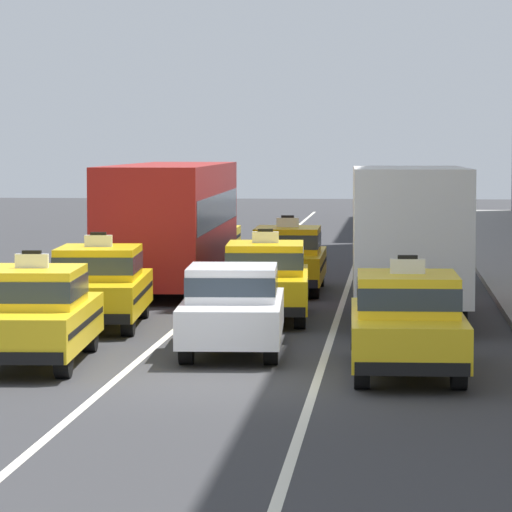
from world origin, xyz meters
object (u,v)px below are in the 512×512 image
object	(u,v)px
taxi_center_third	(288,258)
box_truck_right_second	(408,237)
taxi_left_nearest	(33,313)
taxi_left_fourth	(207,233)
taxi_center_second	(266,279)
taxi_right_nearest	(407,321)
taxi_left_second	(99,284)
sedan_center_nearest	(233,306)
bus_left_third	(172,217)
taxi_right_third	(405,254)

from	to	relation	value
taxi_center_third	box_truck_right_second	xyz separation A→B (m)	(2.97, -5.78, 0.90)
taxi_left_nearest	box_truck_right_second	distance (m)	9.56
taxi_left_nearest	taxi_left_fourth	distance (m)	22.99
taxi_center_second	taxi_left_nearest	bearing A→B (deg)	-116.52
taxi_left_fourth	taxi_right_nearest	xyz separation A→B (m)	(6.23, -23.52, 0.00)
taxi_left_second	sedan_center_nearest	size ratio (longest dim) A/B	1.06
taxi_left_second	sedan_center_nearest	world-z (taller)	taxi_left_second
taxi_left_fourth	box_truck_right_second	bearing A→B (deg)	-68.43
box_truck_right_second	bus_left_third	bearing A→B (deg)	129.71
bus_left_third	taxi_center_third	world-z (taller)	bus_left_third
bus_left_third	sedan_center_nearest	size ratio (longest dim) A/B	2.56
box_truck_right_second	taxi_left_nearest	bearing A→B (deg)	-132.20
taxi_center_second	taxi_center_third	world-z (taller)	same
bus_left_third	taxi_center_third	xyz separation A→B (m)	(3.20, -1.65, -0.94)
taxi_left_nearest	taxi_right_nearest	world-z (taller)	same
taxi_center_third	bus_left_third	bearing A→B (deg)	152.78
taxi_left_second	box_truck_right_second	bearing A→B (deg)	15.77
taxi_left_fourth	bus_left_third	bearing A→B (deg)	-89.10
taxi_left_second	taxi_center_second	xyz separation A→B (m)	(3.30, 1.51, 0.00)
taxi_right_nearest	sedan_center_nearest	bearing A→B (deg)	144.37
sedan_center_nearest	box_truck_right_second	bearing A→B (deg)	59.50
box_truck_right_second	taxi_right_third	bearing A→B (deg)	89.88
taxi_right_nearest	box_truck_right_second	distance (m)	7.64
bus_left_third	taxi_right_nearest	size ratio (longest dim) A/B	2.44
box_truck_right_second	taxi_left_fourth	bearing A→B (deg)	111.57
taxi_left_second	taxi_left_fourth	size ratio (longest dim) A/B	1.02
taxi_right_third	box_truck_right_second	bearing A→B (deg)	-90.12
taxi_center_second	taxi_right_third	distance (m)	8.27
taxi_center_third	taxi_right_nearest	xyz separation A→B (m)	(2.90, -13.36, 0.00)
bus_left_third	taxi_center_third	size ratio (longest dim) A/B	2.46
taxi_left_nearest	taxi_right_nearest	xyz separation A→B (m)	(6.32, -0.54, 0.00)
taxi_left_second	bus_left_third	bearing A→B (deg)	89.15
taxi_left_nearest	taxi_left_fourth	size ratio (longest dim) A/B	1.01
taxi_right_nearest	taxi_left_nearest	bearing A→B (deg)	175.15
taxi_center_second	taxi_center_third	bearing A→B (deg)	89.59
taxi_right_third	sedan_center_nearest	bearing A→B (deg)	-103.95
sedan_center_nearest	taxi_center_second	bearing A→B (deg)	88.29
taxi_center_second	box_truck_right_second	distance (m)	3.15
taxi_left_second	taxi_right_third	world-z (taller)	same
taxi_left_fourth	taxi_center_third	xyz separation A→B (m)	(3.34, -10.16, 0.00)
taxi_center_third	taxi_right_third	distance (m)	3.40
taxi_center_third	box_truck_right_second	size ratio (longest dim) A/B	0.65
taxi_left_nearest	sedan_center_nearest	bearing A→B (deg)	27.50
taxi_left_fourth	taxi_right_third	distance (m)	10.61
taxi_center_third	taxi_left_nearest	bearing A→B (deg)	-104.94
box_truck_right_second	taxi_right_third	distance (m)	7.48
bus_left_third	taxi_left_fourth	size ratio (longest dim) A/B	2.45
taxi_left_second	taxi_center_third	distance (m)	8.26
bus_left_third	box_truck_right_second	distance (m)	9.65
taxi_right_nearest	taxi_right_third	size ratio (longest dim) A/B	0.99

